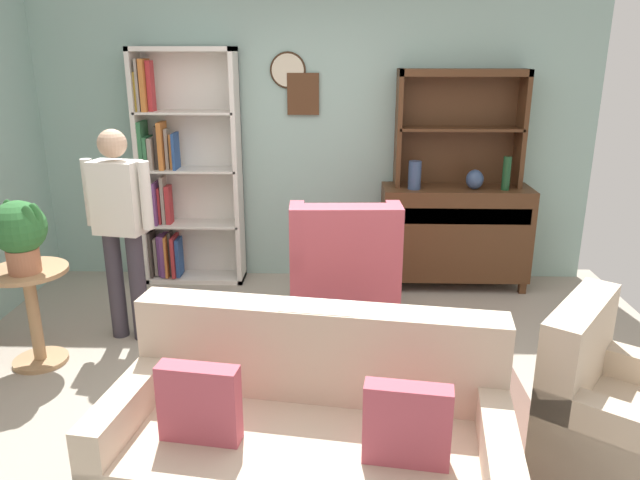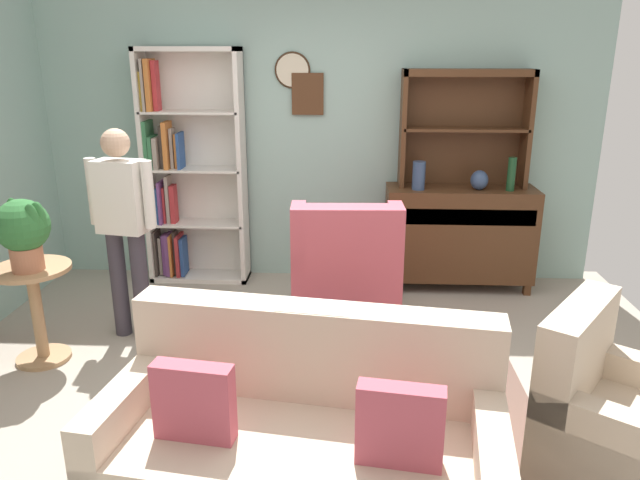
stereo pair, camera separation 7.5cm
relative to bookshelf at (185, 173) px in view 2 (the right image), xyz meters
The scene contains 17 objects.
ground_plane 2.51m from the bookshelf, 58.04° to the right, with size 5.40×4.60×0.02m, color #9E9384.
wall_back 1.29m from the bookshelf, ahead, with size 5.00×0.09×2.80m.
area_rug 2.84m from the bookshelf, 57.80° to the right, with size 2.43×1.96×0.01m, color brown.
bookshelf is the anchor object (origin of this frame).
sideboard 2.52m from the bookshelf, ahead, with size 1.30×0.45×0.92m.
sideboard_hutch 2.53m from the bookshelf, ahead, with size 1.10×0.26×1.00m.
vase_tall 2.09m from the bookshelf, ahead, with size 0.11×0.11×0.24m, color #33476B.
vase_round 2.60m from the bookshelf, ahead, with size 0.15×0.15×0.17m, color #33476B.
bottle_wine 2.87m from the bookshelf, ahead, with size 0.07×0.07×0.29m, color #194223.
couch_floral 3.26m from the bookshelf, 65.99° to the right, with size 1.90×1.10×0.90m.
armchair_floral 3.96m from the bookshelf, 42.97° to the right, with size 1.07×1.07×0.88m.
wingback_chair 1.93m from the bookshelf, 36.48° to the right, with size 0.81×0.83×1.05m.
plant_stand 1.84m from the bookshelf, 111.35° to the right, with size 0.52×0.52×0.69m.
potted_plant_large 1.78m from the bookshelf, 109.82° to the right, with size 0.35×0.35×0.48m.
person_reading 1.22m from the bookshelf, 96.15° to the right, with size 0.53×0.26×1.56m.
coffee_table 2.49m from the bookshelf, 56.32° to the right, with size 0.80×0.50×0.42m.
book_stack 2.42m from the bookshelf, 55.98° to the right, with size 0.21×0.16×0.07m.
Camera 2 is at (0.28, -3.33, 2.08)m, focal length 33.68 mm.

